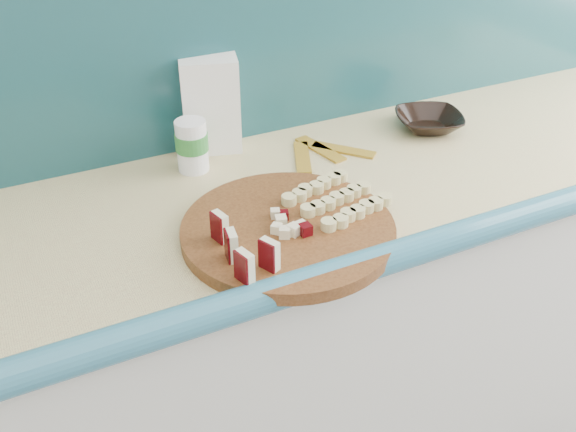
{
  "coord_description": "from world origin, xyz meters",
  "views": [
    {
      "loc": [
        -0.54,
        0.44,
        1.61
      ],
      "look_at": [
        -0.09,
        1.35,
        0.96
      ],
      "focal_mm": 40.0,
      "sensor_mm": 36.0,
      "label": 1
    }
  ],
  "objects": [
    {
      "name": "cutting_board",
      "position": [
        -0.09,
        1.35,
        0.92
      ],
      "size": [
        0.49,
        0.49,
        0.03
      ],
      "primitive_type": "cylinder",
      "rotation": [
        0.0,
        0.0,
        0.24
      ],
      "color": "#41210E",
      "rests_on": "kitchen_counter"
    },
    {
      "name": "brown_bowl",
      "position": [
        0.44,
        1.62,
        0.93
      ],
      "size": [
        0.21,
        0.21,
        0.04
      ],
      "primitive_type": "imported",
      "rotation": [
        0.0,
        0.0,
        -0.35
      ],
      "color": "black",
      "rests_on": "kitchen_counter"
    },
    {
      "name": "canister",
      "position": [
        -0.17,
        1.68,
        0.97
      ],
      "size": [
        0.07,
        0.07,
        0.12
      ],
      "rotation": [
        0.0,
        0.0,
        -0.38
      ],
      "color": "white",
      "rests_on": "kitchen_counter"
    },
    {
      "name": "flour_bag",
      "position": [
        -0.09,
        1.76,
        1.02
      ],
      "size": [
        0.15,
        0.13,
        0.22
      ],
      "primitive_type": "cube",
      "rotation": [
        0.0,
        0.0,
        -0.28
      ],
      "color": "white",
      "rests_on": "kitchen_counter"
    },
    {
      "name": "apple_wedges",
      "position": [
        -0.22,
        1.28,
        0.96
      ],
      "size": [
        0.08,
        0.17,
        0.06
      ],
      "color": "beige",
      "rests_on": "cutting_board"
    },
    {
      "name": "backsplash",
      "position": [
        0.1,
        1.79,
        1.16
      ],
      "size": [
        2.2,
        0.02,
        0.5
      ],
      "primitive_type": "cube",
      "color": "teal",
      "rests_on": "kitchen_counter"
    },
    {
      "name": "banana_peel",
      "position": [
        0.13,
        1.62,
        0.91
      ],
      "size": [
        0.21,
        0.18,
        0.01
      ],
      "rotation": [
        0.0,
        0.0,
        0.03
      ],
      "color": "gold",
      "rests_on": "kitchen_counter"
    },
    {
      "name": "banana_slices",
      "position": [
        0.03,
        1.37,
        0.94
      ],
      "size": [
        0.2,
        0.18,
        0.02
      ],
      "color": "#D1C580",
      "rests_on": "cutting_board"
    },
    {
      "name": "apple_chunks",
      "position": [
        -0.12,
        1.34,
        0.95
      ],
      "size": [
        0.07,
        0.06,
        0.02
      ],
      "color": "beige",
      "rests_on": "cutting_board"
    },
    {
      "name": "kitchen_counter",
      "position": [
        0.1,
        1.5,
        0.46
      ],
      "size": [
        2.2,
        0.63,
        0.91
      ],
      "color": "silver",
      "rests_on": "ground"
    }
  ]
}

